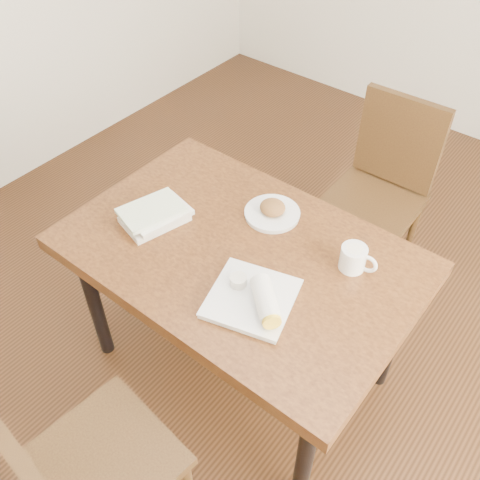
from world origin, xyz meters
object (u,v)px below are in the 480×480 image
Objects in this scene: chair_near at (75,470)px; plate_scone at (272,211)px; book_stack at (155,215)px; chair_far at (382,183)px; plate_burrito at (256,299)px; table at (240,265)px; coffee_mug at (354,258)px.

plate_scone is (-0.08, 1.09, 0.22)m from chair_near.
chair_far is at bearing 64.66° from book_stack.
chair_far is 2.82× the size of plate_burrito.
book_stack reaches higher than table.
table is 0.28m from plate_burrito.
plate_burrito is at bearing 79.29° from chair_near.
coffee_mug reaches higher than plate_burrito.
book_stack is at bearing -167.12° from table.
book_stack is (-0.72, -0.26, -0.02)m from coffee_mug.
chair_far is at bearing 88.03° from chair_near.
coffee_mug reaches higher than book_stack.
chair_far is 1.12m from plate_burrito.
plate_scone is at bearing -101.74° from chair_far.
table is 1.34× the size of chair_far.
coffee_mug is at bearing 26.06° from table.
coffee_mug is at bearing 73.98° from chair_near.
book_stack is at bearing -137.38° from plate_scone.
chair_near reaches higher than table.
coffee_mug is 0.49× the size of book_stack.
chair_far is (0.06, 1.80, 0.00)m from chair_near.
chair_near is at bearing -85.66° from table.
chair_far reaches higher than book_stack.
coffee_mug is (0.30, 1.05, 0.25)m from chair_near.
plate_scone reaches higher than book_stack.
plate_scone is 0.64× the size of plate_burrito.
plate_burrito is (0.07, -1.10, 0.23)m from chair_far.
chair_near is 0.75m from plate_burrito.
book_stack is (-0.35, -0.08, 0.11)m from table.
chair_far reaches higher than plate_scone.
plate_scone is (-0.15, -0.71, 0.22)m from chair_far.
plate_burrito is (0.22, -0.39, 0.01)m from plate_scone.
chair_far is 6.96× the size of coffee_mug.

